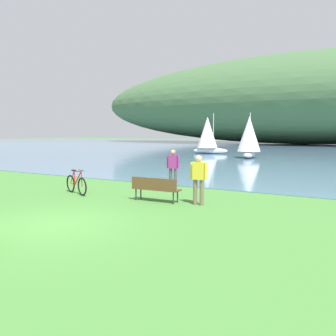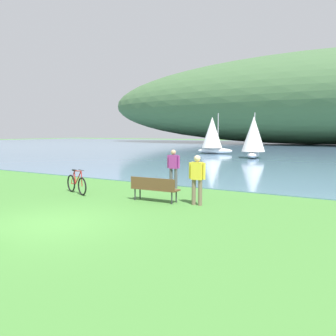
{
  "view_description": "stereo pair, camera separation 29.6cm",
  "coord_description": "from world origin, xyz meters",
  "px_view_note": "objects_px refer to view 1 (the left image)",
  "views": [
    {
      "loc": [
        7.24,
        -6.43,
        2.5
      ],
      "look_at": [
        0.17,
        6.03,
        1.0
      ],
      "focal_mm": 37.11,
      "sensor_mm": 36.0,
      "label": 1
    },
    {
      "loc": [
        7.49,
        -6.29,
        2.5
      ],
      "look_at": [
        0.17,
        6.03,
        1.0
      ],
      "focal_mm": 37.11,
      "sensor_mm": 36.0,
      "label": 2
    }
  ],
  "objects_px": {
    "sailboat_nearest_to_shore": "(208,135)",
    "sailboat_toward_hillside": "(249,137)",
    "bicycle_leaning_near_bench": "(76,184)",
    "person_at_shoreline": "(173,166)",
    "person_on_the_grass": "(199,177)",
    "park_bench_near_camera": "(155,187)"
  },
  "relations": [
    {
      "from": "person_at_shoreline",
      "to": "person_on_the_grass",
      "type": "bearing_deg",
      "value": -47.55
    },
    {
      "from": "park_bench_near_camera",
      "to": "bicycle_leaning_near_bench",
      "type": "xyz_separation_m",
      "value": [
        -3.6,
        -0.24,
        -0.12
      ]
    },
    {
      "from": "sailboat_toward_hillside",
      "to": "bicycle_leaning_near_bench",
      "type": "bearing_deg",
      "value": -91.63
    },
    {
      "from": "person_at_shoreline",
      "to": "sailboat_nearest_to_shore",
      "type": "bearing_deg",
      "value": 109.38
    },
    {
      "from": "park_bench_near_camera",
      "to": "person_at_shoreline",
      "type": "relative_size",
      "value": 1.06
    },
    {
      "from": "person_at_shoreline",
      "to": "person_on_the_grass",
      "type": "relative_size",
      "value": 1.0
    },
    {
      "from": "park_bench_near_camera",
      "to": "person_at_shoreline",
      "type": "distance_m",
      "value": 3.13
    },
    {
      "from": "bicycle_leaning_near_bench",
      "to": "sailboat_toward_hillside",
      "type": "xyz_separation_m",
      "value": [
        0.62,
        21.78,
        1.65
      ]
    },
    {
      "from": "bicycle_leaning_near_bench",
      "to": "person_at_shoreline",
      "type": "relative_size",
      "value": 0.98
    },
    {
      "from": "park_bench_near_camera",
      "to": "person_at_shoreline",
      "type": "xyz_separation_m",
      "value": [
        -0.9,
        2.96,
        0.46
      ]
    },
    {
      "from": "bicycle_leaning_near_bench",
      "to": "park_bench_near_camera",
      "type": "bearing_deg",
      "value": 3.77
    },
    {
      "from": "person_on_the_grass",
      "to": "sailboat_nearest_to_shore",
      "type": "xyz_separation_m",
      "value": [
        -10.47,
        25.43,
        1.18
      ]
    },
    {
      "from": "park_bench_near_camera",
      "to": "person_on_the_grass",
      "type": "bearing_deg",
      "value": 9.13
    },
    {
      "from": "sailboat_nearest_to_shore",
      "to": "sailboat_toward_hillside",
      "type": "xyz_separation_m",
      "value": [
        5.92,
        -4.14,
        -0.11
      ]
    },
    {
      "from": "person_at_shoreline",
      "to": "sailboat_nearest_to_shore",
      "type": "distance_m",
      "value": 24.11
    },
    {
      "from": "bicycle_leaning_near_bench",
      "to": "person_on_the_grass",
      "type": "bearing_deg",
      "value": 5.41
    },
    {
      "from": "park_bench_near_camera",
      "to": "sailboat_toward_hillside",
      "type": "distance_m",
      "value": 21.81
    },
    {
      "from": "bicycle_leaning_near_bench",
      "to": "person_on_the_grass",
      "type": "distance_m",
      "value": 5.23
    },
    {
      "from": "person_on_the_grass",
      "to": "sailboat_toward_hillside",
      "type": "distance_m",
      "value": 21.8
    },
    {
      "from": "sailboat_toward_hillside",
      "to": "park_bench_near_camera",
      "type": "bearing_deg",
      "value": -82.13
    },
    {
      "from": "person_at_shoreline",
      "to": "person_on_the_grass",
      "type": "xyz_separation_m",
      "value": [
        2.48,
        -2.71,
        0.0
      ]
    },
    {
      "from": "bicycle_leaning_near_bench",
      "to": "sailboat_toward_hillside",
      "type": "height_order",
      "value": "sailboat_toward_hillside"
    }
  ]
}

